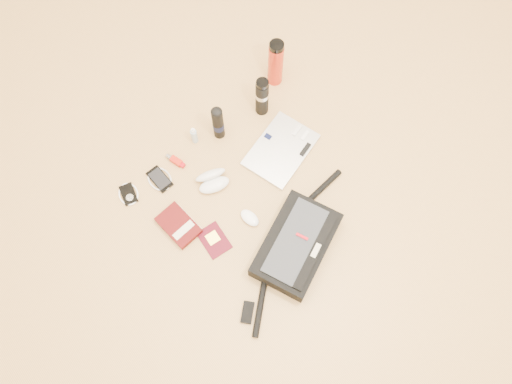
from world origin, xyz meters
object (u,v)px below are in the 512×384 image
laptop (281,150)px  thermos_black (262,97)px  book (179,225)px  thermos_red (276,63)px  messenger_bag (296,245)px

laptop → thermos_black: thermos_black is taller
book → thermos_black: (0.64, 0.22, 0.10)m
book → thermos_red: (0.79, 0.32, 0.12)m
laptop → book: book is taller
laptop → thermos_red: bearing=37.9°
messenger_bag → thermos_black: size_ratio=3.25×
messenger_bag → laptop: (0.25, 0.39, -0.04)m
messenger_bag → thermos_red: (0.47, 0.71, 0.08)m
messenger_bag → laptop: bearing=34.3°
laptop → book: (-0.57, -0.00, 0.00)m
messenger_bag → book: (-0.33, 0.39, -0.04)m
thermos_black → messenger_bag: bearing=-117.0°
thermos_red → messenger_bag: bearing=-123.5°
book → thermos_red: bearing=16.6°
book → thermos_red: size_ratio=0.71×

